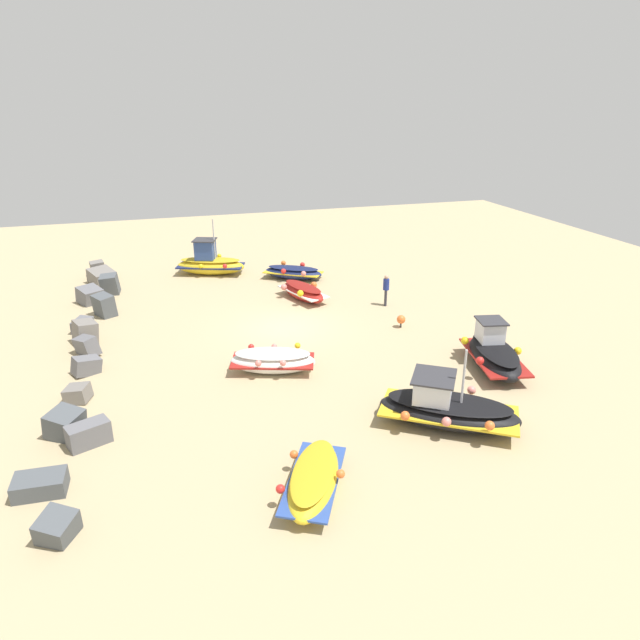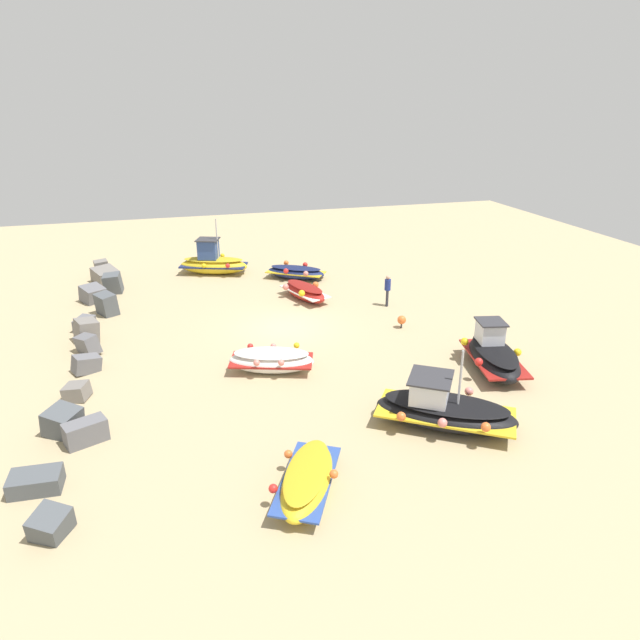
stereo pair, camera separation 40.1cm
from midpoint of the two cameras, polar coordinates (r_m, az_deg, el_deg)
name	(u,v)px [view 2 (the right image)]	position (r m, az deg, el deg)	size (l,w,h in m)	color
ground_plane	(286,327)	(27.46, -3.00, -0.73)	(57.46, 57.46, 0.00)	tan
fishing_boat_0	(307,479)	(16.52, -0.57, -15.60)	(3.73, 2.79, 0.84)	gold
fishing_boat_1	(444,409)	(19.85, 12.81, -8.67)	(4.28, 5.02, 2.82)	black
fishing_boat_2	(493,355)	(24.17, 17.36, -3.38)	(4.21, 2.53, 1.85)	black
fishing_boat_3	(296,272)	(34.74, -2.10, 4.80)	(3.21, 3.79, 0.87)	navy
fishing_boat_4	(305,291)	(31.08, -1.18, 2.86)	(3.57, 2.24, 0.87)	maroon
fishing_boat_5	(213,262)	(36.21, -10.33, 5.68)	(2.92, 4.47, 3.46)	gold
fishing_boat_6	(271,360)	(23.04, -4.37, -4.03)	(2.39, 3.69, 0.96)	white
person_walking	(388,288)	(30.15, 7.13, 3.15)	(0.32, 0.32, 1.68)	#2D2D38
breakwater_rocks	(92,329)	(28.06, -21.43, -0.84)	(24.42, 2.59, 1.30)	#4C5156
mooring_buoy_0	(402,320)	(27.53, 8.57, 0.00)	(0.42, 0.42, 0.62)	#3F3F42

